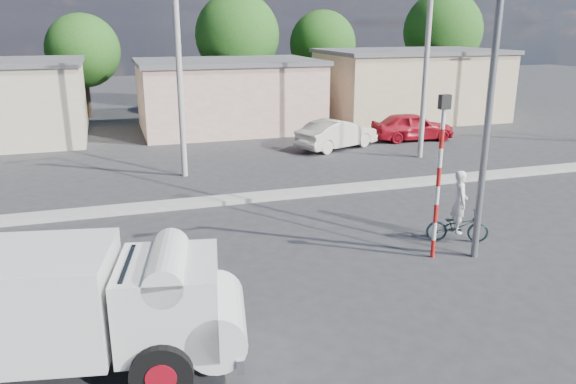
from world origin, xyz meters
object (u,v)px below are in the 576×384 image
object	(u,v)px
bicycle	(458,226)
car_cream	(337,134)
truck	(78,306)
streetlight	(488,70)
cyclist	(459,212)
car_red	(412,126)
traffic_pole	(440,164)

from	to	relation	value
bicycle	car_cream	xyz separation A→B (m)	(1.53, 12.70, 0.27)
truck	streetlight	size ratio (longest dim) A/B	0.67
truck	bicycle	xyz separation A→B (m)	(10.08, 3.41, -0.85)
car_cream	streetlight	world-z (taller)	streetlight
streetlight	cyclist	bearing A→B (deg)	72.57
truck	bicycle	size ratio (longest dim) A/B	3.43
car_red	car_cream	bearing A→B (deg)	103.38
car_cream	truck	bearing A→B (deg)	121.96
car_red	cyclist	bearing A→B (deg)	160.15
car_red	streetlight	world-z (taller)	streetlight
truck	traffic_pole	xyz separation A→B (m)	(8.79, 2.62, 1.28)
bicycle	traffic_pole	xyz separation A→B (m)	(-1.28, -0.80, 2.13)
car_cream	bicycle	bearing A→B (deg)	150.85
bicycle	cyclist	bearing A→B (deg)	0.00
car_red	traffic_pole	xyz separation A→B (m)	(-7.47, -14.18, 1.85)
truck	cyclist	bearing A→B (deg)	29.51
truck	cyclist	world-z (taller)	truck
car_cream	car_red	world-z (taller)	car_red
cyclist	car_red	distance (m)	14.75
bicycle	car_red	distance (m)	14.75
cyclist	traffic_pole	xyz separation A→B (m)	(-1.28, -0.80, 1.69)
car_red	streetlight	size ratio (longest dim) A/B	0.49
cyclist	car_cream	xyz separation A→B (m)	(1.53, 12.70, -0.17)
cyclist	streetlight	world-z (taller)	streetlight
streetlight	car_cream	bearing A→B (deg)	82.26
cyclist	traffic_pole	world-z (taller)	traffic_pole
car_red	traffic_pole	distance (m)	16.14
bicycle	traffic_pole	distance (m)	2.61
car_red	truck	bearing A→B (deg)	140.88
traffic_pole	streetlight	size ratio (longest dim) A/B	0.48
truck	streetlight	distance (m)	10.65
car_cream	traffic_pole	size ratio (longest dim) A/B	1.02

